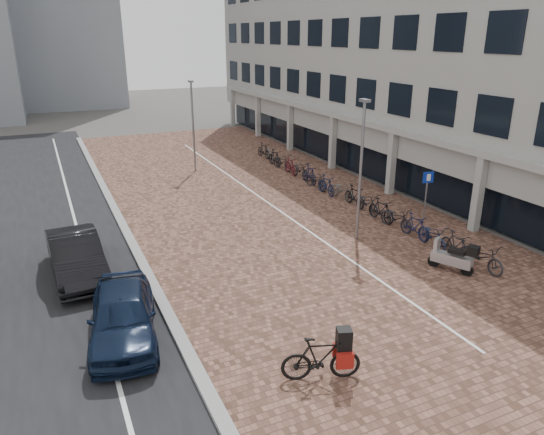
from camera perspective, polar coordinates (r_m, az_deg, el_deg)
The scene contains 15 objects.
ground at distance 15.87m, azimuth 9.25°, elevation -11.21°, with size 140.00×140.00×0.00m, color #474442.
plaza_brick at distance 26.43m, azimuth -1.49°, elevation 2.03°, with size 14.50×42.00×0.04m, color brown.
street_asphalt at distance 24.55m, azimuth -25.81°, elevation -1.49°, with size 8.00×50.00×0.03m, color black.
curb at distance 24.65m, azimuth -16.83°, elevation -0.05°, with size 0.35×42.00×0.14m, color gray.
lane_line at distance 24.53m, azimuth -21.19°, elevation -0.78°, with size 0.12×44.00×0.00m, color white.
parking_line at distance 26.49m, azimuth -1.09°, elevation 2.14°, with size 0.10×30.00×0.00m, color white.
office_building at distance 34.20m, azimuth 13.70°, elevation 19.95°, with size 8.40×40.00×15.00m.
car_navy at distance 15.00m, azimuth -16.46°, elevation -10.46°, with size 1.79×4.45×1.52m, color black.
car_dark at distance 19.18m, azimuth -21.19°, elevation -4.07°, with size 1.64×4.71×1.55m, color black.
hero_bike at distance 13.02m, azimuth 5.54°, elevation -15.43°, with size 2.08×1.20×1.42m.
scooter_front at distance 19.42m, azimuth 19.60°, elevation -4.17°, with size 0.54×1.72×1.18m, color #B1B2B6, non-canonical shape.
parking_sign at distance 23.72m, azimuth 17.03°, elevation 3.09°, with size 0.50×0.15×2.41m.
lamp_near at distance 20.75m, azimuth 9.93°, elevation 4.94°, with size 0.12×0.12×5.74m, color gray.
lamp_far at distance 31.74m, azimuth -8.86°, elevation 9.95°, with size 0.12×0.12×5.50m, color slate.
bike_row at distance 26.86m, azimuth 7.32°, elevation 3.31°, with size 1.30×21.44×1.05m.
Camera 1 is at (-7.86, -11.13, 8.15)m, focal length 33.45 mm.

